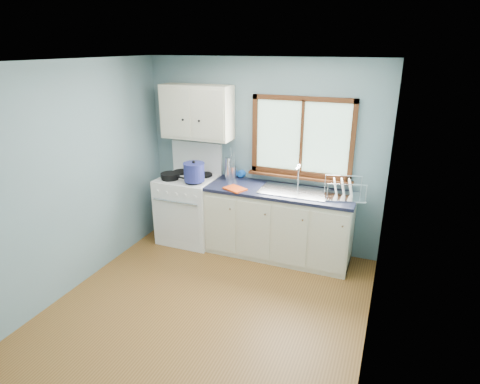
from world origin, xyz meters
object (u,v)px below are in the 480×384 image
at_px(thermos, 228,169).
at_px(sink, 294,196).
at_px(base_cabinets, 279,226).
at_px(gas_range, 189,207).
at_px(stockpot, 194,172).
at_px(dish_rack, 344,192).
at_px(utensil_crock, 232,172).
at_px(skillet, 170,175).

bearing_deg(thermos, sink, -6.98).
xyz_separation_m(base_cabinets, sink, (0.18, -0.00, 0.45)).
distance_m(gas_range, sink, 1.53).
relative_size(stockpot, thermos, 0.97).
bearing_deg(dish_rack, utensil_crock, 158.07).
height_order(sink, stockpot, stockpot).
bearing_deg(skillet, sink, 17.91).
height_order(sink, dish_rack, sink).
relative_size(skillet, thermos, 1.34).
bearing_deg(utensil_crock, skillet, -153.18).
distance_m(stockpot, dish_rack, 1.90).
xyz_separation_m(skillet, thermos, (0.72, 0.28, 0.09)).
xyz_separation_m(gas_range, thermos, (0.54, 0.13, 0.58)).
relative_size(base_cabinets, dish_rack, 3.47).
xyz_separation_m(sink, utensil_crock, (-0.92, 0.21, 0.15)).
distance_m(skillet, thermos, 0.78).
bearing_deg(gas_range, sink, 0.71).
distance_m(gas_range, dish_rack, 2.14).
relative_size(gas_range, dish_rack, 2.55).
height_order(skillet, dish_rack, dish_rack).
bearing_deg(utensil_crock, base_cabinets, -15.97).
distance_m(gas_range, skillet, 0.54).
height_order(gas_range, dish_rack, gas_range).
bearing_deg(base_cabinets, sink, -0.13).
bearing_deg(gas_range, skillet, -140.44).
relative_size(sink, utensil_crock, 2.00).
bearing_deg(utensil_crock, thermos, -105.19).
bearing_deg(stockpot, thermos, 41.24).
bearing_deg(utensil_crock, stockpot, -132.96).
distance_m(thermos, dish_rack, 1.55).
bearing_deg(dish_rack, stockpot, 171.51).
xyz_separation_m(sink, skillet, (-1.66, -0.17, 0.13)).
distance_m(skillet, dish_rack, 2.27).
bearing_deg(thermos, utensil_crock, 74.81).
height_order(base_cabinets, utensil_crock, utensil_crock).
xyz_separation_m(utensil_crock, thermos, (-0.03, -0.10, 0.07)).
bearing_deg(gas_range, utensil_crock, 22.04).
bearing_deg(sink, skillet, -174.31).
distance_m(sink, dish_rack, 0.61).
distance_m(sink, stockpot, 1.32).
bearing_deg(gas_range, stockpot, -40.65).
distance_m(stockpot, thermos, 0.46).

